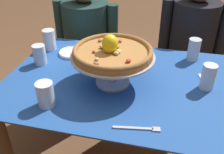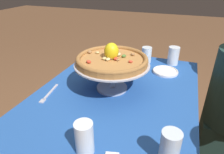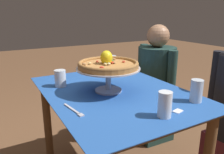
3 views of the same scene
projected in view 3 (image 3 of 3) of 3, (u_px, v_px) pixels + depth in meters
dining_table at (114, 108)px, 1.48m from camera, size 1.15×0.85×0.76m
pizza_stand at (108, 74)px, 1.41m from camera, size 0.40×0.40×0.16m
pizza at (108, 64)px, 1.39m from camera, size 0.38×0.38×0.11m
water_glass_back_right at (196, 92)px, 1.26m from camera, size 0.07×0.07×0.13m
water_glass_side_right at (165, 106)px, 1.07m from camera, size 0.07×0.07×0.13m
water_glass_back_left at (112, 63)px, 1.96m from camera, size 0.08×0.08×0.13m
water_glass_front_left at (60, 79)px, 1.52m from camera, size 0.08×0.08×0.12m
water_glass_side_left at (94, 68)px, 1.85m from camera, size 0.07×0.07×0.11m
side_plate at (118, 73)px, 1.83m from camera, size 0.17×0.17×0.02m
dinner_fork at (74, 110)px, 1.15m from camera, size 0.19×0.05×0.01m
sugar_packet at (178, 111)px, 1.14m from camera, size 0.05×0.06×0.00m
diner_left at (155, 86)px, 2.16m from camera, size 0.51×0.36×1.14m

